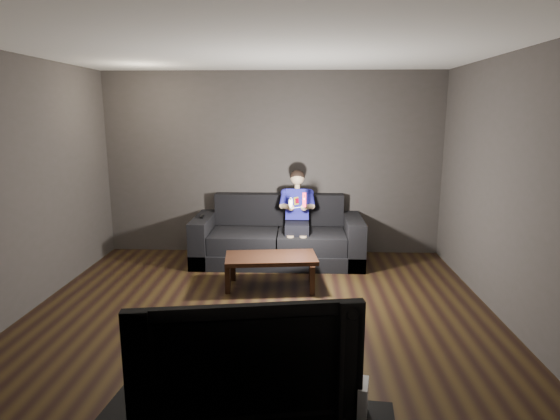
{
  "coord_description": "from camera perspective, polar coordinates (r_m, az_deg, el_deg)",
  "views": [
    {
      "loc": [
        0.4,
        -4.44,
        2.11
      ],
      "look_at": [
        0.15,
        1.55,
        0.85
      ],
      "focal_mm": 30.0,
      "sensor_mm": 36.0,
      "label": 1
    }
  ],
  "objects": [
    {
      "name": "wii_console",
      "position": [
        2.64,
        10.06,
        -21.89
      ],
      "size": [
        0.08,
        0.16,
        0.2
      ],
      "primitive_type": "cube",
      "rotation": [
        0.0,
        0.0,
        -0.2
      ],
      "color": "white",
      "rests_on": "media_console"
    },
    {
      "name": "child",
      "position": [
        6.55,
        2.1,
        0.13
      ],
      "size": [
        0.49,
        0.6,
        1.21
      ],
      "color": "black",
      "rests_on": "sofa"
    },
    {
      "name": "ceiling",
      "position": [
        4.5,
        -2.89,
        19.38
      ],
      "size": [
        5.0,
        5.0,
        0.02
      ],
      "primitive_type": "cube",
      "color": "white",
      "rests_on": "back_wall"
    },
    {
      "name": "left_wall",
      "position": [
        5.36,
        -30.42,
        2.07
      ],
      "size": [
        0.04,
        5.0,
        2.7
      ],
      "primitive_type": "cube",
      "color": "#3C3935",
      "rests_on": "ground"
    },
    {
      "name": "tv",
      "position": [
        2.51,
        -4.21,
        -17.44
      ],
      "size": [
        1.16,
        0.33,
        0.66
      ],
      "primitive_type": "imported",
      "rotation": [
        0.0,
        0.0,
        0.15
      ],
      "color": "black",
      "rests_on": "media_console"
    },
    {
      "name": "sofa",
      "position": [
        6.73,
        -0.24,
        -3.73
      ],
      "size": [
        2.38,
        1.03,
        0.92
      ],
      "color": "black",
      "rests_on": "floor"
    },
    {
      "name": "wii_remote_black",
      "position": [
        6.69,
        -9.48,
        -0.78
      ],
      "size": [
        0.05,
        0.16,
        0.03
      ],
      "color": "black",
      "rests_on": "sofa"
    },
    {
      "name": "right_wall",
      "position": [
        4.97,
        27.34,
        1.74
      ],
      "size": [
        0.04,
        5.0,
        2.7
      ],
      "primitive_type": "cube",
      "color": "#3C3935",
      "rests_on": "ground"
    },
    {
      "name": "coffee_table",
      "position": [
        5.71,
        -1.1,
        -6.14
      ],
      "size": [
        1.15,
        0.67,
        0.4
      ],
      "color": "black",
      "rests_on": "floor"
    },
    {
      "name": "back_wall",
      "position": [
        7.0,
        -0.91,
        5.62
      ],
      "size": [
        5.0,
        0.04,
        2.7
      ],
      "primitive_type": "cube",
      "color": "#3C3935",
      "rests_on": "ground"
    },
    {
      "name": "floor",
      "position": [
        4.94,
        -2.56,
        -13.46
      ],
      "size": [
        5.0,
        5.0,
        0.0
      ],
      "primitive_type": "plane",
      "color": "black",
      "rests_on": "ground"
    },
    {
      "name": "nunchuk_white",
      "position": [
        6.07,
        1.32,
        0.9
      ],
      "size": [
        0.06,
        0.09,
        0.15
      ],
      "color": "white",
      "rests_on": "child"
    },
    {
      "name": "wii_remote_red",
      "position": [
        6.05,
        2.97,
        1.24
      ],
      "size": [
        0.05,
        0.07,
        0.19
      ],
      "color": "red",
      "rests_on": "child"
    },
    {
      "name": "front_wall",
      "position": [
        2.13,
        -8.72,
        -9.22
      ],
      "size": [
        5.0,
        0.04,
        2.7
      ],
      "primitive_type": "cube",
      "color": "#3C3935",
      "rests_on": "ground"
    }
  ]
}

